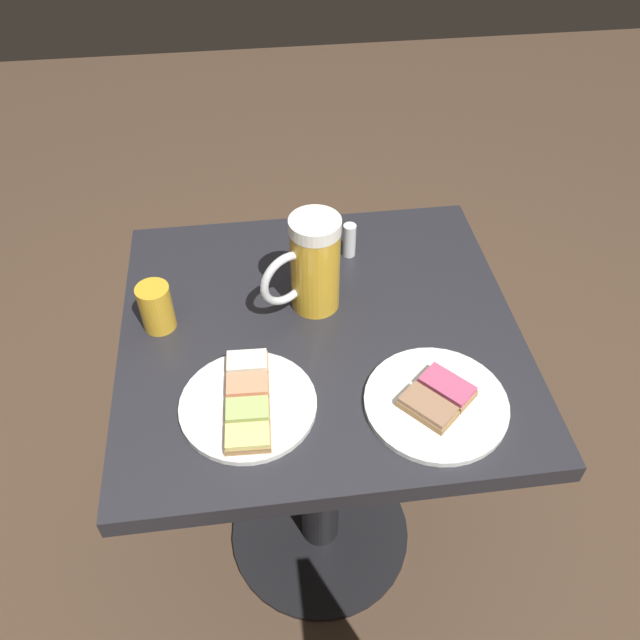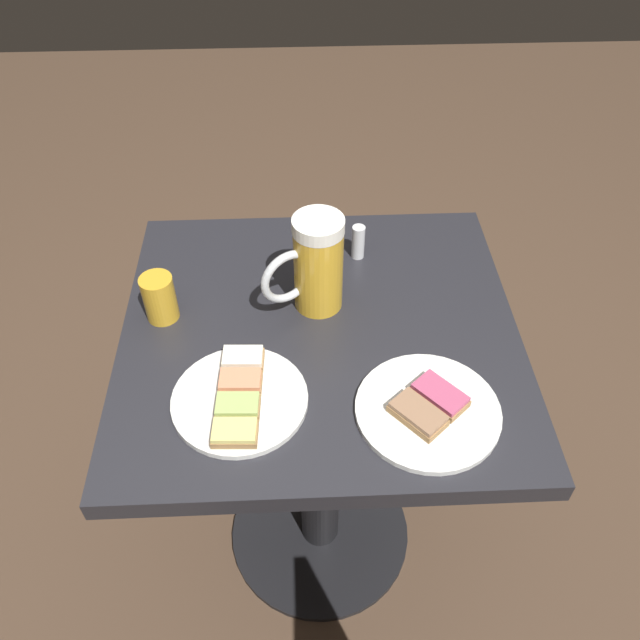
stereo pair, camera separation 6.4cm
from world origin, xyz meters
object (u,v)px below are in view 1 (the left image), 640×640
(plate_near, at_px, (248,403))
(plate_far, at_px, (436,402))
(beer_mug, at_px, (310,265))
(beer_glass_small, at_px, (156,307))
(salt_shaker, at_px, (349,240))

(plate_near, height_order, plate_far, same)
(plate_far, height_order, beer_mug, beer_mug)
(plate_near, xyz_separation_m, beer_glass_small, (-0.14, 0.19, 0.03))
(beer_glass_small, xyz_separation_m, salt_shaker, (0.35, 0.15, -0.01))
(plate_far, distance_m, salt_shaker, 0.39)
(plate_far, relative_size, beer_mug, 1.22)
(plate_far, xyz_separation_m, beer_mug, (-0.16, 0.25, 0.08))
(plate_near, xyz_separation_m, salt_shaker, (0.21, 0.34, 0.02))
(beer_mug, bearing_deg, salt_shaker, 55.46)
(beer_glass_small, bearing_deg, beer_mug, 4.01)
(plate_near, height_order, beer_mug, beer_mug)
(plate_far, bearing_deg, plate_near, 173.37)
(plate_near, distance_m, plate_far, 0.29)
(beer_mug, xyz_separation_m, salt_shaker, (0.09, 0.13, -0.06))
(plate_near, bearing_deg, beer_mug, 60.36)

